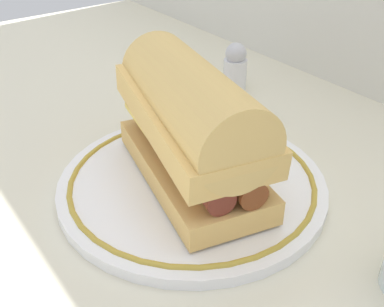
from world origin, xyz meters
TOP-DOWN VIEW (x-y plane):
  - ground_plane at (0.00, 0.00)m, footprint 1.50×1.50m
  - plate at (-0.01, 0.01)m, footprint 0.29×0.29m
  - sausage_sandwich at (-0.01, 0.01)m, footprint 0.23×0.14m
  - salt_shaker at (-0.18, 0.22)m, footprint 0.04×0.04m

SIDE VIEW (x-z plane):
  - ground_plane at x=0.00m, z-range 0.00..0.00m
  - plate at x=-0.01m, z-range 0.00..0.02m
  - salt_shaker at x=-0.18m, z-range 0.00..0.07m
  - sausage_sandwich at x=-0.01m, z-range 0.02..0.15m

